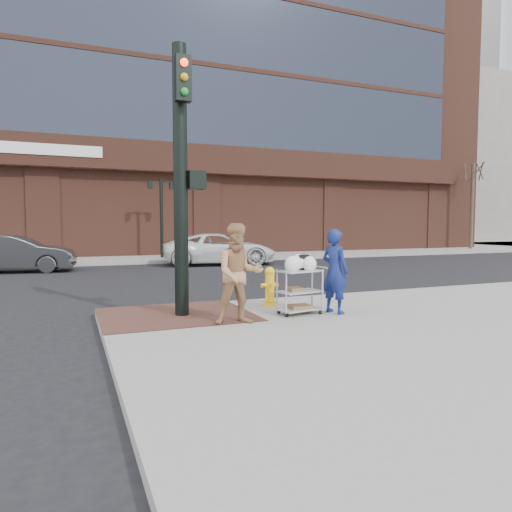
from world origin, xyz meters
name	(u,v)px	position (x,y,z in m)	size (l,w,h in m)	color
ground	(220,330)	(0.00, 0.00, 0.00)	(220.00, 220.00, 0.00)	black
sidewalk_far	(243,244)	(12.50, 32.00, 0.07)	(65.00, 36.00, 0.15)	gray
brick_curb_ramp	(176,314)	(-0.60, 0.90, 0.16)	(2.80, 2.40, 0.01)	#4A2C22
bank_building	(162,75)	(5.00, 31.00, 14.15)	(42.00, 26.00, 28.00)	brown
filler_block	(429,168)	(40.00, 38.00, 9.00)	(14.00, 20.00, 18.00)	slate
bare_tree_a	(473,162)	(24.00, 16.50, 6.27)	(1.80, 1.80, 7.20)	#382B21
lamp_post	(161,210)	(2.00, 16.00, 2.62)	(1.32, 0.22, 4.00)	black
traffic_signal_pole	(182,172)	(-0.48, 0.77, 2.83)	(0.61, 0.51, 5.00)	black
woman_blue	(335,271)	(2.30, -0.10, 0.97)	(0.60, 0.39, 1.63)	navy
pedestrian_tan	(239,274)	(0.25, -0.30, 1.02)	(0.85, 0.66, 1.74)	#AE7D52
sedan_dark	(15,254)	(-4.41, 12.27, 0.72)	(1.53, 4.39, 1.45)	#232326
minivan_white	(220,249)	(4.02, 12.50, 0.72)	(2.40, 5.21, 1.45)	silver
utility_cart	(300,287)	(1.61, 0.05, 0.67)	(0.90, 0.61, 1.14)	#A1A0A5
fire_hydrant	(270,286)	(1.46, 1.11, 0.57)	(0.39, 0.27, 0.83)	yellow
newsbox_yellow	(7,251)	(-5.03, 15.45, 0.68)	(0.45, 0.40, 1.06)	gold
newsbox_blue	(0,252)	(-5.22, 14.75, 0.66)	(0.43, 0.39, 1.02)	#192CA4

